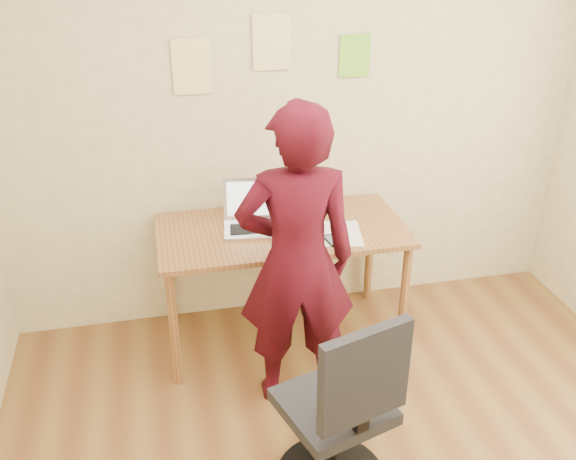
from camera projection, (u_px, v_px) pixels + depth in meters
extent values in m
cube|color=beige|center=(294.00, 102.00, 3.72)|extent=(3.50, 0.04, 2.70)
cube|color=#966134|center=(281.00, 231.00, 3.63)|extent=(1.40, 0.70, 0.03)
cylinder|color=#966134|center=(174.00, 330.00, 3.41)|extent=(0.05, 0.05, 0.71)
cylinder|color=#966134|center=(404.00, 300.00, 3.66)|extent=(0.05, 0.05, 0.71)
cylinder|color=#966134|center=(168.00, 273.00, 3.93)|extent=(0.05, 0.05, 0.71)
cylinder|color=#966134|center=(370.00, 251.00, 4.18)|extent=(0.05, 0.05, 0.71)
cube|color=silver|center=(255.00, 229.00, 3.59)|extent=(0.37, 0.28, 0.02)
cube|color=black|center=(255.00, 228.00, 3.59)|extent=(0.30, 0.17, 0.00)
cube|color=silver|center=(253.00, 198.00, 3.67)|extent=(0.35, 0.11, 0.23)
cube|color=white|center=(253.00, 198.00, 3.67)|extent=(0.31, 0.09, 0.19)
cube|color=white|center=(341.00, 233.00, 3.57)|extent=(0.27, 0.34, 0.00)
cube|color=black|center=(333.00, 240.00, 3.48)|extent=(0.09, 0.14, 0.01)
cube|color=#3F4C59|center=(333.00, 239.00, 3.48)|extent=(0.08, 0.12, 0.00)
cube|color=#FDEC97|center=(192.00, 67.00, 3.47)|extent=(0.21, 0.00, 0.30)
cube|color=#FDEC97|center=(272.00, 42.00, 3.50)|extent=(0.21, 0.00, 0.30)
cube|color=#7FD530|center=(355.00, 56.00, 3.64)|extent=(0.18, 0.00, 0.24)
cube|color=black|center=(333.00, 406.00, 2.76)|extent=(0.53, 0.53, 0.06)
cube|color=black|center=(365.00, 377.00, 2.47)|extent=(0.40, 0.17, 0.42)
cube|color=black|center=(361.00, 418.00, 2.57)|extent=(0.07, 0.05, 0.12)
cylinder|color=black|center=(332.00, 446.00, 2.87)|extent=(0.06, 0.06, 0.42)
imported|color=#3D0812|center=(296.00, 261.00, 3.14)|extent=(0.63, 0.44, 1.63)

